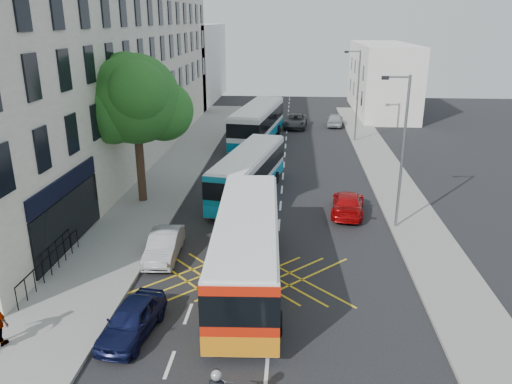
% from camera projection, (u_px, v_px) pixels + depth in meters
% --- Properties ---
extents(ground, '(120.00, 120.00, 0.00)m').
position_uv_depth(ground, '(267.00, 370.00, 16.15)').
color(ground, black).
rests_on(ground, ground).
extents(pavement_left, '(5.00, 70.00, 0.15)m').
position_uv_depth(pavement_left, '(143.00, 201.00, 30.85)').
color(pavement_left, gray).
rests_on(pavement_left, ground).
extents(pavement_right, '(3.00, 70.00, 0.15)m').
position_uv_depth(pavement_right, '(406.00, 208.00, 29.70)').
color(pavement_right, gray).
rests_on(pavement_right, ground).
extents(terrace_main, '(8.30, 45.00, 13.50)m').
position_uv_depth(terrace_main, '(102.00, 74.00, 37.98)').
color(terrace_main, beige).
rests_on(terrace_main, ground).
extents(terrace_far, '(8.00, 20.00, 10.00)m').
position_uv_depth(terrace_far, '(186.00, 63.00, 67.28)').
color(terrace_far, silver).
rests_on(terrace_far, ground).
extents(building_right, '(6.00, 18.00, 8.00)m').
position_uv_depth(building_right, '(382.00, 78.00, 59.22)').
color(building_right, silver).
rests_on(building_right, ground).
extents(street_tree, '(6.30, 5.70, 8.80)m').
position_uv_depth(street_tree, '(135.00, 100.00, 28.77)').
color(street_tree, '#382619').
rests_on(street_tree, pavement_left).
extents(lamp_near, '(1.45, 0.15, 8.00)m').
position_uv_depth(lamp_near, '(401.00, 145.00, 25.48)').
color(lamp_near, slate).
rests_on(lamp_near, pavement_right).
extents(lamp_far, '(1.45, 0.15, 8.00)m').
position_uv_depth(lamp_far, '(357.00, 91.00, 44.30)').
color(lamp_far, slate).
rests_on(lamp_far, pavement_right).
extents(railings, '(0.08, 5.60, 1.14)m').
position_uv_depth(railings, '(50.00, 263.00, 21.60)').
color(railings, black).
rests_on(railings, pavement_left).
extents(bus_near, '(3.18, 11.25, 3.13)m').
position_uv_depth(bus_near, '(247.00, 248.00, 20.96)').
color(bus_near, silver).
rests_on(bus_near, ground).
extents(bus_mid, '(4.21, 10.53, 2.89)m').
position_uv_depth(bus_mid, '(249.00, 173.00, 31.55)').
color(bus_mid, silver).
rests_on(bus_mid, ground).
extents(bus_far, '(4.32, 12.09, 3.33)m').
position_uv_depth(bus_far, '(258.00, 123.00, 45.40)').
color(bus_far, silver).
rests_on(bus_far, ground).
extents(parked_car_blue, '(1.95, 3.80, 1.24)m').
position_uv_depth(parked_car_blue, '(132.00, 320.00, 17.74)').
color(parked_car_blue, '#0D1135').
rests_on(parked_car_blue, ground).
extents(parked_car_silver, '(1.50, 3.89, 1.26)m').
position_uv_depth(parked_car_silver, '(164.00, 245.00, 23.52)').
color(parked_car_silver, '#A3A5AB').
rests_on(parked_car_silver, ground).
extents(red_hatchback, '(2.34, 4.61, 1.28)m').
position_uv_depth(red_hatchback, '(348.00, 203.00, 28.86)').
color(red_hatchback, '#B10709').
rests_on(red_hatchback, ground).
extents(distant_car_grey, '(2.59, 5.00, 1.35)m').
position_uv_depth(distant_car_grey, '(295.00, 121.00, 51.73)').
color(distant_car_grey, '#383A3F').
rests_on(distant_car_grey, ground).
extents(distant_car_silver, '(2.02, 4.07, 1.33)m').
position_uv_depth(distant_car_silver, '(335.00, 120.00, 52.45)').
color(distant_car_silver, '#A5A6AD').
rests_on(distant_car_silver, ground).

